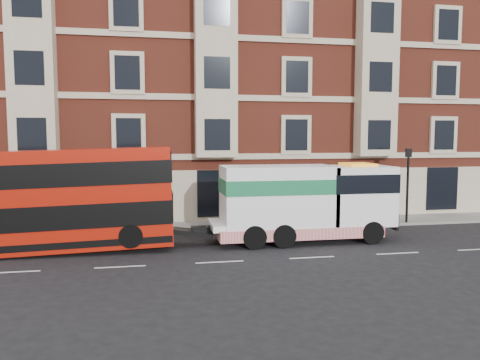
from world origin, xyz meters
TOP-DOWN VIEW (x-y plane):
  - ground at (0.00, 0.00)m, footprint 120.00×120.00m
  - sidewalk at (0.00, 7.50)m, footprint 90.00×3.00m
  - victorian_terrace at (0.50, 15.00)m, footprint 45.00×12.00m
  - lamp_post_west at (-6.00, 6.20)m, footprint 0.35×0.15m
  - lamp_post_east at (12.00, 6.20)m, footprint 0.35×0.15m
  - double_decker_bus at (-7.48, 3.11)m, footprint 11.31×2.60m
  - tow_truck at (4.58, 3.11)m, footprint 9.05×2.68m
  - pedestrian at (-7.30, 6.15)m, footprint 0.66×0.50m

SIDE VIEW (x-z plane):
  - ground at x=0.00m, z-range 0.00..0.00m
  - sidewalk at x=0.00m, z-range 0.00..0.15m
  - pedestrian at x=-7.30m, z-range 0.15..1.79m
  - tow_truck at x=4.58m, z-range 0.11..3.89m
  - double_decker_bus at x=-7.48m, z-range 0.14..4.71m
  - lamp_post_west at x=-6.00m, z-range 0.50..4.85m
  - lamp_post_east at x=12.00m, z-range 0.50..4.85m
  - victorian_terrace at x=0.50m, z-range -0.13..20.27m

